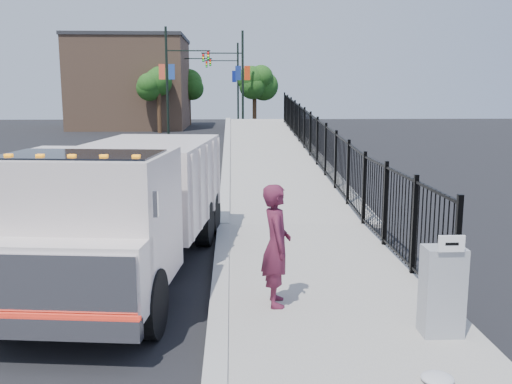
{
  "coord_description": "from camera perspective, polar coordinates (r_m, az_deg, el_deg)",
  "views": [
    {
      "loc": [
        0.22,
        -10.03,
        3.47
      ],
      "look_at": [
        0.73,
        2.0,
        1.31
      ],
      "focal_mm": 40.0,
      "sensor_mm": 36.0,
      "label": 1
    }
  ],
  "objects": [
    {
      "name": "ground",
      "position": [
        10.61,
        -3.55,
        -8.95
      ],
      "size": [
        120.0,
        120.0,
        0.0
      ],
      "primitive_type": "plane",
      "color": "black",
      "rests_on": "ground"
    },
    {
      "name": "sidewalk",
      "position": [
        8.88,
        9.03,
        -12.54
      ],
      "size": [
        3.55,
        12.0,
        0.12
      ],
      "primitive_type": "cube",
      "color": "#9E998E",
      "rests_on": "ground"
    },
    {
      "name": "curb",
      "position": [
        8.71,
        -3.8,
        -12.76
      ],
      "size": [
        0.3,
        12.0,
        0.16
      ],
      "primitive_type": "cube",
      "color": "#ADAAA3",
      "rests_on": "ground"
    },
    {
      "name": "ramp",
      "position": [
        26.32,
        1.72,
        2.56
      ],
      "size": [
        3.95,
        24.06,
        3.19
      ],
      "primitive_type": "cube",
      "rotation": [
        0.06,
        0.0,
        0.0
      ],
      "color": "#9E998E",
      "rests_on": "ground"
    },
    {
      "name": "iron_fence",
      "position": [
        22.42,
        6.12,
        3.5
      ],
      "size": [
        0.1,
        28.0,
        1.8
      ],
      "primitive_type": "cube",
      "color": "black",
      "rests_on": "ground"
    },
    {
      "name": "truck",
      "position": [
        10.76,
        -12.7,
        -0.85
      ],
      "size": [
        3.23,
        7.8,
        2.6
      ],
      "rotation": [
        0.0,
        0.0,
        -0.11
      ],
      "color": "black",
      "rests_on": "ground"
    },
    {
      "name": "worker",
      "position": [
        8.93,
        2.04,
        -5.34
      ],
      "size": [
        0.49,
        0.72,
        1.93
      ],
      "primitive_type": "imported",
      "rotation": [
        0.0,
        0.0,
        1.61
      ],
      "color": "#581B31",
      "rests_on": "sidewalk"
    },
    {
      "name": "utility_cabinet",
      "position": [
        8.35,
        18.12,
        -9.4
      ],
      "size": [
        0.55,
        0.4,
        1.25
      ],
      "primitive_type": "cube",
      "color": "gray",
      "rests_on": "sidewalk"
    },
    {
      "name": "arrow_sign",
      "position": [
        7.94,
        18.96,
        -4.91
      ],
      "size": [
        0.35,
        0.04,
        0.22
      ],
      "primitive_type": "cube",
      "color": "white",
      "rests_on": "utility_cabinet"
    },
    {
      "name": "debris",
      "position": [
        7.28,
        17.69,
        -17.32
      ],
      "size": [
        0.38,
        0.38,
        0.1
      ],
      "primitive_type": "ellipsoid",
      "color": "silver",
      "rests_on": "sidewalk"
    },
    {
      "name": "light_pole_0",
      "position": [
        42.91,
        -8.49,
        11.22
      ],
      "size": [
        3.77,
        0.22,
        8.0
      ],
      "color": "black",
      "rests_on": "ground"
    },
    {
      "name": "light_pole_1",
      "position": [
        45.31,
        -1.73,
        11.26
      ],
      "size": [
        3.78,
        0.22,
        8.0
      ],
      "color": "black",
      "rests_on": "ground"
    },
    {
      "name": "light_pole_2",
      "position": [
        53.28,
        -7.57,
        11.01
      ],
      "size": [
        3.77,
        0.22,
        8.0
      ],
      "color": "black",
      "rests_on": "ground"
    },
    {
      "name": "light_pole_3",
      "position": [
        56.72,
        -2.13,
        11.03
      ],
      "size": [
        3.78,
        0.22,
        8.0
      ],
      "color": "black",
      "rests_on": "ground"
    },
    {
      "name": "tree_0",
      "position": [
        47.94,
        -9.72,
        10.54
      ],
      "size": [
        2.37,
        2.37,
        5.19
      ],
      "color": "#382314",
      "rests_on": "ground"
    },
    {
      "name": "tree_1",
      "position": [
        48.17,
        -0.15,
        10.67
      ],
      "size": [
        2.25,
        2.25,
        5.13
      ],
      "color": "#382314",
      "rests_on": "ground"
    },
    {
      "name": "tree_2",
      "position": [
        58.86,
        -6.74,
        10.54
      ],
      "size": [
        2.75,
        2.75,
        5.37
      ],
      "color": "#382314",
      "rests_on": "ground"
    },
    {
      "name": "building",
      "position": [
        54.81,
        -12.34,
        10.46
      ],
      "size": [
        10.0,
        10.0,
        8.0
      ],
      "primitive_type": "cube",
      "color": "#8C664C",
      "rests_on": "ground"
    }
  ]
}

